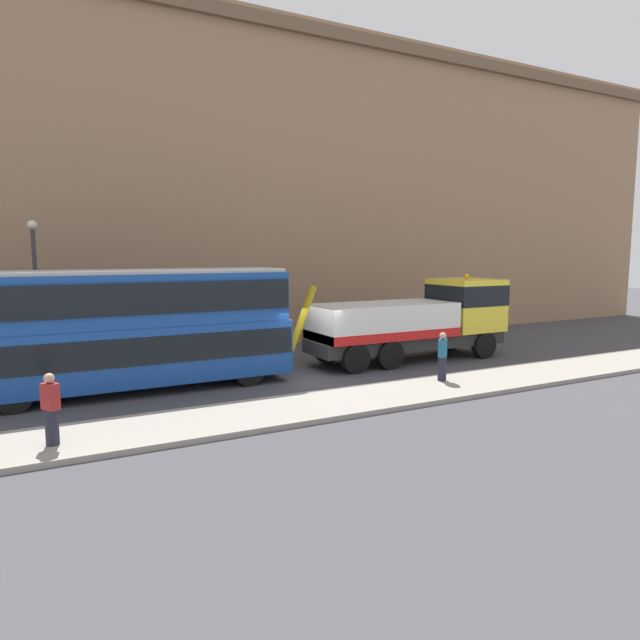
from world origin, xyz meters
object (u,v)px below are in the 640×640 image
Objects in this scene: pedestrian_onlooker at (51,410)px; street_lamp at (36,283)px; double_decker_bus at (125,326)px; pedestrian_bystander at (442,357)px; recovery_tow_truck at (417,319)px.

pedestrian_onlooker is 0.29× the size of street_lamp.
double_decker_bus is 10.82m from pedestrian_bystander.
street_lamp is (-2.48, 4.87, 1.24)m from double_decker_bus.
double_decker_bus is at bearing 25.67° from pedestrian_bystander.
double_decker_bus reaches higher than pedestrian_bystander.
double_decker_bus reaches higher than recovery_tow_truck.
double_decker_bus is 6.46× the size of pedestrian_onlooker.
street_lamp reaches higher than pedestrian_onlooker.
recovery_tow_truck reaches higher than pedestrian_onlooker.
recovery_tow_truck is at bearing -68.42° from pedestrian_bystander.
pedestrian_onlooker is (-2.44, -4.97, -1.25)m from double_decker_bus.
double_decker_bus is 5.61m from street_lamp.
pedestrian_onlooker is at bearing -116.23° from double_decker_bus.
street_lamp is (-0.04, 9.84, 2.49)m from pedestrian_onlooker.
pedestrian_onlooker is at bearing -89.74° from street_lamp.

